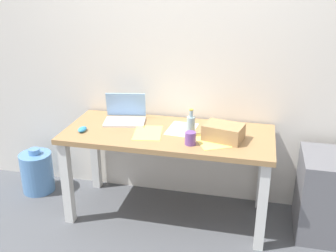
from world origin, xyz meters
TOP-DOWN VIEW (x-y plane):
  - ground_plane at (0.00, 0.00)m, footprint 8.00×8.00m
  - back_wall at (0.00, 0.40)m, footprint 5.20×0.08m
  - desk at (0.00, 0.00)m, footprint 1.62×0.69m
  - laptop_left at (-0.40, 0.15)m, footprint 0.37×0.29m
  - beer_bottle at (0.18, -0.03)m, footprint 0.06×0.06m
  - computer_mouse at (-0.65, -0.14)m, footprint 0.06×0.10m
  - cardboard_box at (0.43, -0.05)m, footprint 0.32×0.26m
  - coffee_mug at (0.21, -0.19)m, footprint 0.08×0.08m
  - paper_sheet_front_right at (0.35, -0.09)m, footprint 0.32×0.36m
  - paper_yellow_folder at (-0.15, -0.05)m, footprint 0.25×0.33m
  - paper_sheet_near_back at (0.09, 0.08)m, footprint 0.23×0.31m
  - water_cooler_jug at (-1.26, 0.10)m, footprint 0.29×0.29m
  - filing_cabinet at (1.22, 0.03)m, footprint 0.40×0.48m

SIDE VIEW (x-z plane):
  - ground_plane at x=0.00m, z-range 0.00..0.00m
  - water_cooler_jug at x=-1.26m, z-range -0.02..0.40m
  - filing_cabinet at x=1.22m, z-range 0.00..0.65m
  - desk at x=0.00m, z-range 0.26..1.01m
  - paper_sheet_front_right at x=0.35m, z-range 0.74..0.75m
  - paper_yellow_folder at x=-0.15m, z-range 0.74..0.75m
  - paper_sheet_near_back at x=0.09m, z-range 0.74..0.75m
  - computer_mouse at x=-0.65m, z-range 0.74..0.78m
  - coffee_mug at x=0.21m, z-range 0.74..0.84m
  - laptop_left at x=-0.40m, z-range 0.68..0.91m
  - cardboard_box at x=0.43m, z-range 0.74..0.86m
  - beer_bottle at x=0.18m, z-range 0.72..0.93m
  - back_wall at x=0.00m, z-range 0.00..2.60m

